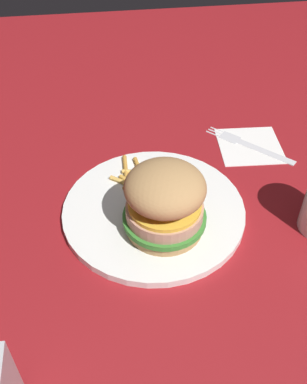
# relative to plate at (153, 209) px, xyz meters

# --- Properties ---
(ground_plane) EXTENTS (1.60, 1.60, 0.00)m
(ground_plane) POSITION_rel_plate_xyz_m (-0.01, 0.00, -0.01)
(ground_plane) COLOR maroon
(plate) EXTENTS (0.27, 0.27, 0.01)m
(plate) POSITION_rel_plate_xyz_m (0.00, 0.00, 0.00)
(plate) COLOR white
(plate) RESTS_ON ground_plane
(sandwich) EXTENTS (0.12, 0.12, 0.11)m
(sandwich) POSITION_rel_plate_xyz_m (-0.01, 0.04, 0.06)
(sandwich) COLOR tan
(sandwich) RESTS_ON plate
(fries_pile) EXTENTS (0.09, 0.11, 0.01)m
(fries_pile) POSITION_rel_plate_xyz_m (0.02, -0.06, 0.01)
(fries_pile) COLOR gold
(fries_pile) RESTS_ON plate
(napkin) EXTENTS (0.12, 0.12, 0.00)m
(napkin) POSITION_rel_plate_xyz_m (-0.19, -0.14, -0.01)
(napkin) COLOR white
(napkin) RESTS_ON ground_plane
(fork) EXTENTS (0.14, 0.13, 0.00)m
(fork) POSITION_rel_plate_xyz_m (-0.19, -0.14, -0.00)
(fork) COLOR silver
(fork) RESTS_ON napkin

